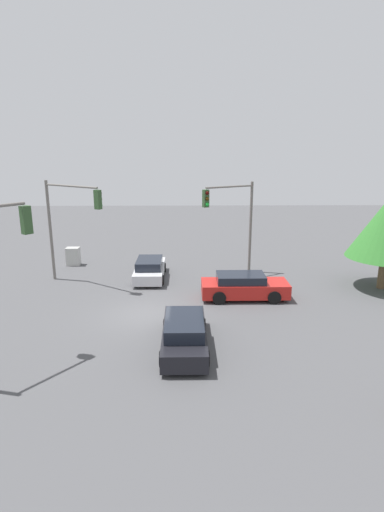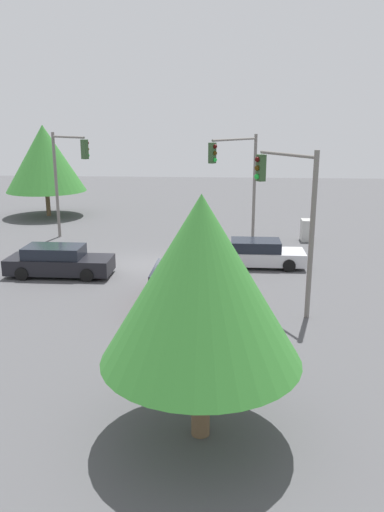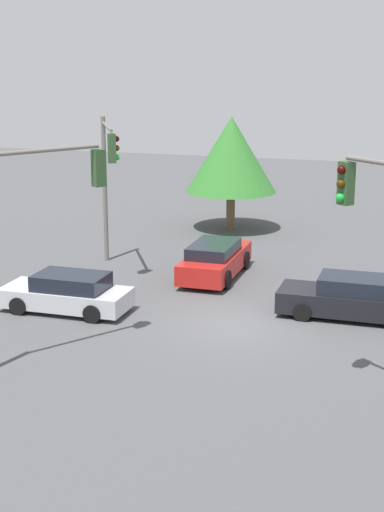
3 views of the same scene
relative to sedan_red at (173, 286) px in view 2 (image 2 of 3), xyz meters
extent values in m
plane|color=#4C4C4F|center=(-5.20, -2.17, -0.69)|extent=(80.00, 80.00, 0.00)
cube|color=red|center=(0.05, 0.00, -0.11)|extent=(4.70, 1.77, 0.75)
cube|color=black|center=(-0.19, 0.00, 0.48)|extent=(2.59, 1.56, 0.45)
cylinder|color=black|center=(1.51, 0.84, -0.33)|extent=(0.71, 0.22, 0.71)
cylinder|color=black|center=(1.51, -0.84, -0.33)|extent=(0.71, 0.22, 0.71)
cylinder|color=black|center=(-1.41, 0.84, -0.33)|extent=(0.71, 0.22, 0.71)
cylinder|color=black|center=(-1.41, -0.84, -0.33)|extent=(0.71, 0.22, 0.71)
cube|color=black|center=(-3.24, -5.58, -0.17)|extent=(1.75, 4.78, 0.70)
cube|color=black|center=(-3.24, -5.82, 0.44)|extent=(1.54, 2.63, 0.52)
cylinder|color=black|center=(-4.08, -4.10, -0.39)|extent=(0.22, 0.60, 0.60)
cylinder|color=black|center=(-2.41, -4.10, -0.39)|extent=(0.22, 0.60, 0.60)
cylinder|color=black|center=(-4.08, -7.06, -0.39)|extent=(0.22, 0.60, 0.60)
cylinder|color=black|center=(-2.41, -7.06, -0.39)|extent=(0.22, 0.60, 0.60)
cube|color=silver|center=(-5.44, 3.67, -0.21)|extent=(1.75, 4.32, 0.63)
cube|color=black|center=(-5.44, 3.45, 0.36)|extent=(1.54, 2.37, 0.52)
cylinder|color=black|center=(-6.27, 5.01, -0.39)|extent=(0.22, 0.60, 0.60)
cylinder|color=black|center=(-4.61, 5.01, -0.39)|extent=(0.22, 0.60, 0.60)
cylinder|color=black|center=(-6.27, 2.33, -0.39)|extent=(0.22, 0.60, 0.60)
cylinder|color=black|center=(-4.61, 2.33, -0.39)|extent=(0.22, 0.60, 0.60)
cylinder|color=slate|center=(-11.46, 3.60, 2.40)|extent=(0.18, 0.18, 6.17)
cylinder|color=slate|center=(-9.69, 2.40, 5.23)|extent=(3.60, 2.49, 0.12)
cube|color=#2D4C28|center=(-7.93, 1.21, 4.61)|extent=(0.44, 0.42, 1.05)
sphere|color=#360503|center=(-7.83, 1.35, 4.95)|extent=(0.22, 0.22, 0.22)
sphere|color=#392605|center=(-7.83, 1.35, 4.61)|extent=(0.22, 0.22, 0.22)
sphere|color=green|center=(-7.83, 1.35, 4.27)|extent=(0.22, 0.22, 0.22)
cylinder|color=slate|center=(-11.05, -8.25, 2.45)|extent=(0.18, 0.18, 6.27)
cylinder|color=slate|center=(-10.07, -7.04, 5.33)|extent=(2.04, 2.50, 0.12)
cube|color=#2D4C28|center=(-9.10, -5.83, 4.71)|extent=(0.43, 0.44, 1.05)
sphere|color=#360503|center=(-9.23, -5.72, 5.04)|extent=(0.22, 0.22, 0.22)
sphere|color=#392605|center=(-9.23, -5.72, 4.71)|extent=(0.22, 0.22, 0.22)
sphere|color=green|center=(-9.23, -5.72, 4.37)|extent=(0.22, 0.22, 0.22)
cylinder|color=slate|center=(1.08, 5.01, 2.30)|extent=(0.18, 0.18, 5.97)
cylinder|color=slate|center=(-0.43, 4.18, 5.03)|extent=(3.09, 1.76, 0.12)
cube|color=#2D4C28|center=(-1.95, 3.35, 4.40)|extent=(0.43, 0.41, 1.05)
sphere|color=#360503|center=(-1.87, 3.20, 4.74)|extent=(0.22, 0.22, 0.22)
sphere|color=#392605|center=(-1.87, 3.20, 4.40)|extent=(0.22, 0.22, 0.22)
sphere|color=green|center=(-1.87, 3.20, 4.07)|extent=(0.22, 0.22, 0.22)
cube|color=#B2B2AD|center=(-11.11, 6.76, -0.05)|extent=(0.90, 0.67, 1.27)
cylinder|color=brown|center=(8.34, 1.55, 0.25)|extent=(0.42, 0.42, 1.88)
cone|color=#337A2D|center=(8.34, 1.55, 3.00)|extent=(4.37, 4.37, 3.62)
cylinder|color=brown|center=(-17.84, -11.38, 0.24)|extent=(0.32, 0.32, 1.86)
cone|color=#337A2D|center=(-17.84, -11.38, 3.56)|extent=(5.79, 5.79, 4.78)
camera|label=1|loc=(-3.19, -20.57, 7.23)|focal=28.00mm
camera|label=2|loc=(18.26, 2.09, 6.21)|focal=35.00mm
camera|label=3|loc=(-28.14, -7.87, 7.80)|focal=55.00mm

